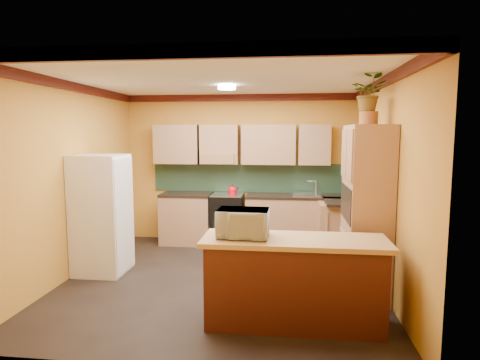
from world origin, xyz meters
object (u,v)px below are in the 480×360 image
(base_cabinets_back, at_px, (262,221))
(microwave, at_px, (243,223))
(fridge, at_px, (101,214))
(pantry, at_px, (366,211))
(stove, at_px, (227,219))
(breakfast_bar, at_px, (294,284))

(base_cabinets_back, distance_m, microwave, 3.05)
(fridge, distance_m, pantry, 3.62)
(stove, bearing_deg, pantry, -45.26)
(fridge, bearing_deg, stove, 46.76)
(pantry, bearing_deg, microwave, -146.38)
(pantry, distance_m, breakfast_bar, 1.43)
(fridge, distance_m, breakfast_bar, 3.04)
(stove, relative_size, pantry, 0.43)
(breakfast_bar, xyz_separation_m, microwave, (-0.53, 0.00, 0.64))
(base_cabinets_back, bearing_deg, stove, -180.00)
(pantry, height_order, breakfast_bar, pantry)
(stove, xyz_separation_m, fridge, (-1.57, -1.67, 0.39))
(stove, distance_m, fridge, 2.33)
(base_cabinets_back, distance_m, pantry, 2.55)
(base_cabinets_back, distance_m, fridge, 2.79)
(fridge, relative_size, breakfast_bar, 0.94)
(stove, height_order, pantry, pantry)
(fridge, height_order, pantry, pantry)
(breakfast_bar, bearing_deg, stove, 110.91)
(pantry, bearing_deg, breakfast_bar, -133.19)
(fridge, relative_size, pantry, 0.81)
(stove, height_order, microwave, microwave)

